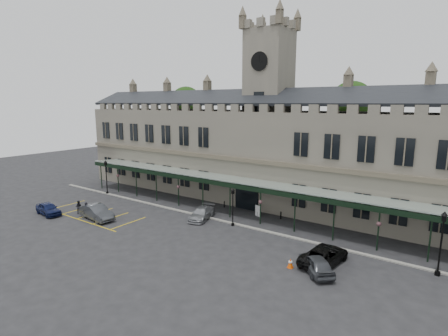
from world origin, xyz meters
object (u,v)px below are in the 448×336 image
Objects in this scene: lamp_post_right at (442,238)px; car_left_b at (97,212)px; lamp_post_mid at (233,203)px; car_taxi at (202,213)px; clock_tower at (268,102)px; car_left_a at (48,209)px; traffic_cone at (290,263)px; person_b at (79,207)px; car_right_a at (316,264)px; car_van at (324,255)px; person_a at (87,210)px; lamp_post_left at (106,174)px; sign_board at (258,211)px; station_building at (267,153)px.

lamp_post_right is 1.02× the size of car_left_b.
lamp_post_mid is 0.93× the size of car_taxi.
clock_tower reaches higher than car_left_a.
traffic_cone is 29.47m from car_left_a.
person_b is at bearing -169.04° from lamp_post_right.
person_b reaches higher than car_right_a.
car_van is at bearing 49.20° from traffic_cone.
car_left_b is at bearing -159.31° from car_taxi.
lamp_post_mid reaches higher than car_left_b.
car_right_a is (0.00, -1.82, -0.02)m from car_van.
car_right_a is at bearing -42.18° from person_a.
lamp_post_left is 9.24m from person_b.
car_taxi reaches higher than sign_board.
sign_board is 0.31× the size of car_left_a.
traffic_cone is 0.49× the size of person_b.
person_b is (-36.45, -7.06, -2.26)m from lamp_post_right.
station_building reaches higher than person_b.
lamp_post_left is at bearing -97.80° from person_b.
car_left_a is at bearing -154.72° from lamp_post_mid.
car_taxi is (18.11, -0.69, -2.31)m from lamp_post_left.
car_left_b reaches higher than car_left_a.
person_b reaches higher than car_taxi.
station_building is at bearing -27.27° from car_left_b.
person_b is at bearing -130.76° from clock_tower.
car_left_a is (-19.98, -9.44, -1.77)m from lamp_post_mid.
clock_tower is at bearing 152.14° from lamp_post_right.
lamp_post_right is 3.93× the size of sign_board.
car_van is (10.57, -7.51, 0.10)m from sign_board.
car_van is (25.00, 3.98, -0.09)m from car_left_b.
car_van is 3.35× the size of person_b.
car_right_a reaches higher than car_left_a.
person_a reaches higher than car_right_a.
car_left_b is 3.59m from person_b.
sign_board is at bearing 131.41° from traffic_cone.
clock_tower is 5.48× the size of car_taxi.
clock_tower is at bearing -41.13° from car_van.
car_left_a is 5.27m from person_a.
car_left_b is at bearing -42.28° from lamp_post_left.
person_b is at bearing -167.36° from car_taxi.
car_left_b is at bearing -152.70° from lamp_post_mid.
clock_tower reaches higher than car_left_b.
station_building is at bearing 63.65° from car_taxi.
lamp_post_right is 8.76m from car_van.
traffic_cone is 0.18× the size of car_left_a.
station_building is 21.30m from car_right_a.
clock_tower is 16.90m from car_taxi.
car_left_b is at bearing -62.57° from car_left_a.
clock_tower is at bearing 63.73° from car_taxi.
car_left_a is 6.56m from car_left_b.
clock_tower is 24.96m from car_left_b.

